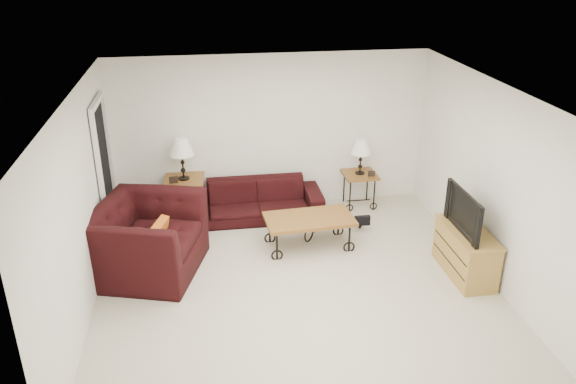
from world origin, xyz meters
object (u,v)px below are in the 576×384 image
object	(u,v)px
armchair	(147,239)
coffee_table	(309,232)
television	(470,212)
backpack	(360,214)
lamp_right	(361,157)
side_table_left	(185,198)
tv_stand	(466,252)
sofa	(257,200)
lamp_left	(182,159)
side_table_right	(359,190)

from	to	relation	value
armchair	coffee_table	bearing A→B (deg)	-65.24
coffee_table	television	distance (m)	2.24
armchair	backpack	bearing A→B (deg)	-59.47
television	lamp_right	bearing A→B (deg)	-160.66
coffee_table	armchair	world-z (taller)	armchair
side_table_left	coffee_table	size ratio (longest dim) A/B	0.53
coffee_table	television	size ratio (longest dim) A/B	1.30
armchair	tv_stand	world-z (taller)	armchair
sofa	coffee_table	world-z (taller)	sofa
armchair	tv_stand	bearing A→B (deg)	-83.10
lamp_left	backpack	xyz separation A→B (m)	(2.63, -0.79, -0.76)
tv_stand	side_table_right	bearing A→B (deg)	109.79
side_table_left	coffee_table	distance (m)	2.14
tv_stand	television	xyz separation A→B (m)	(-0.02, 0.00, 0.59)
side_table_right	backpack	world-z (taller)	side_table_right
side_table_right	coffee_table	bearing A→B (deg)	-130.90
side_table_left	tv_stand	world-z (taller)	side_table_left
lamp_right	tv_stand	distance (m)	2.47
lamp_right	tv_stand	size ratio (longest dim) A/B	0.54
tv_stand	television	size ratio (longest dim) A/B	1.12
backpack	tv_stand	bearing A→B (deg)	-53.08
backpack	armchair	bearing A→B (deg)	-163.87
side_table_left	lamp_right	world-z (taller)	lamp_right
lamp_right	tv_stand	world-z (taller)	lamp_right
lamp_right	television	distance (m)	2.40
backpack	coffee_table	bearing A→B (deg)	-150.60
armchair	side_table_left	bearing A→B (deg)	-0.07
lamp_right	coffee_table	bearing A→B (deg)	-130.90
lamp_left	coffee_table	distance (m)	2.27
side_table_right	armchair	xyz separation A→B (m)	(-3.29, -1.54, 0.18)
lamp_right	armchair	xyz separation A→B (m)	(-3.29, -1.54, -0.39)
lamp_right	side_table_right	bearing A→B (deg)	0.00
sofa	lamp_left	world-z (taller)	lamp_left
coffee_table	tv_stand	xyz separation A→B (m)	(1.88, -1.03, 0.09)
side_table_left	lamp_left	xyz separation A→B (m)	(0.00, 0.00, 0.66)
coffee_table	backpack	xyz separation A→B (m)	(0.88, 0.44, 0.00)
coffee_table	television	xyz separation A→B (m)	(1.86, -1.03, 0.68)
side_table_left	backpack	world-z (taller)	side_table_left
lamp_left	tv_stand	xyz separation A→B (m)	(3.63, -2.27, -0.67)
coffee_table	side_table_left	bearing A→B (deg)	144.81
lamp_right	sofa	bearing A→B (deg)	-173.95
sofa	coffee_table	distance (m)	1.23
backpack	lamp_left	bearing A→B (deg)	165.79
television	lamp_left	bearing A→B (deg)	-122.09
sofa	television	bearing A→B (deg)	-39.91
lamp_left	armchair	size ratio (longest dim) A/B	0.45
tv_stand	backpack	bearing A→B (deg)	124.37
sofa	armchair	size ratio (longest dim) A/B	1.39
coffee_table	armchair	size ratio (longest dim) A/B	0.85
sofa	lamp_right	world-z (taller)	lamp_right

